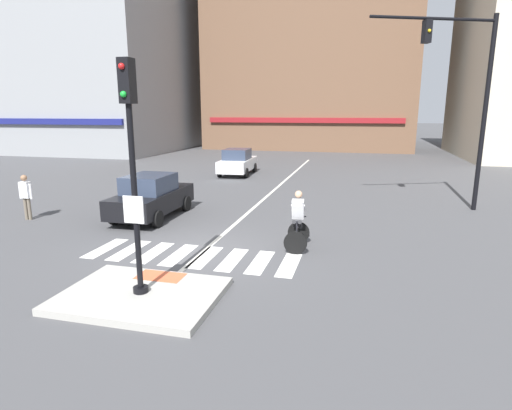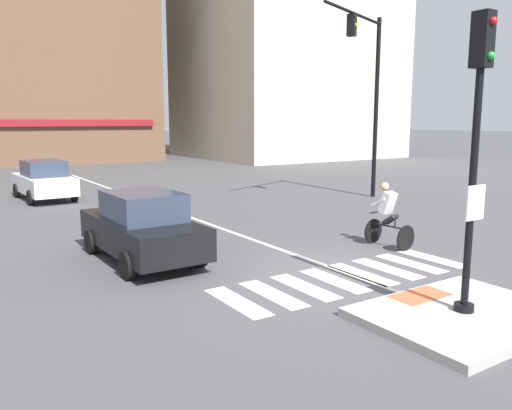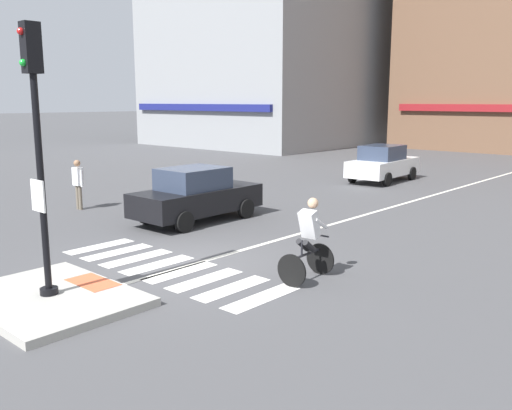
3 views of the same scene
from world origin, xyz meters
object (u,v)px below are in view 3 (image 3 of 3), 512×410
at_px(pedestrian_at_curb_left, 78,180).
at_px(signal_pole, 37,136).
at_px(car_white_westbound_distant, 383,164).
at_px(car_black_westbound_near, 196,195).
at_px(cyclist, 309,238).

bearing_deg(pedestrian_at_curb_left, signal_pole, -33.73).
height_order(signal_pole, car_white_westbound_distant, signal_pole).
height_order(car_black_westbound_near, cyclist, cyclist).
bearing_deg(pedestrian_at_curb_left, car_white_westbound_distant, 71.40).
distance_m(car_white_westbound_distant, pedestrian_at_curb_left, 13.36).
bearing_deg(cyclist, car_white_westbound_distant, 113.64).
height_order(signal_pole, cyclist, signal_pole).
relative_size(car_white_westbound_distant, cyclist, 2.49).
bearing_deg(signal_pole, car_black_westbound_near, 116.18).
xyz_separation_m(car_white_westbound_distant, pedestrian_at_curb_left, (-4.26, -12.66, 0.17)).
relative_size(car_white_westbound_distant, pedestrian_at_curb_left, 2.51).
bearing_deg(pedestrian_at_curb_left, car_black_westbound_near, 18.22).
distance_m(cyclist, pedestrian_at_curb_left, 10.17).
height_order(cyclist, pedestrian_at_curb_left, cyclist).
relative_size(car_black_westbound_near, cyclist, 2.46).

